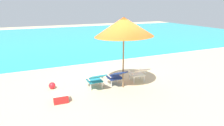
# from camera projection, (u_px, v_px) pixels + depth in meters

# --- Properties ---
(ground_plane) EXTENTS (40.00, 40.00, 0.00)m
(ground_plane) POSITION_uv_depth(u_px,v_px,m) (85.00, 59.00, 11.55)
(ground_plane) COLOR #CCB78E
(ocean_band) EXTENTS (40.00, 18.00, 0.01)m
(ocean_band) POSITION_uv_depth(u_px,v_px,m) (59.00, 38.00, 18.70)
(ocean_band) COLOR #28B2B7
(ocean_band) RESTS_ON ground_plane
(lounge_chair_left) EXTENTS (0.55, 0.88, 0.68)m
(lounge_chair_left) POSITION_uv_depth(u_px,v_px,m) (96.00, 79.00, 7.42)
(lounge_chair_left) COLOR teal
(lounge_chair_left) RESTS_ON ground_plane
(lounge_chair_center) EXTENTS (0.56, 0.88, 0.68)m
(lounge_chair_center) POSITION_uv_depth(u_px,v_px,m) (116.00, 76.00, 7.73)
(lounge_chair_center) COLOR navy
(lounge_chair_center) RESTS_ON ground_plane
(lounge_chair_right) EXTENTS (0.63, 0.93, 0.68)m
(lounge_chair_right) POSITION_uv_depth(u_px,v_px,m) (139.00, 73.00, 8.07)
(lounge_chair_right) COLOR silver
(lounge_chair_right) RESTS_ON ground_plane
(beach_umbrella_center) EXTENTS (2.94, 2.94, 2.62)m
(beach_umbrella_center) POSITION_uv_depth(u_px,v_px,m) (124.00, 27.00, 7.08)
(beach_umbrella_center) COLOR olive
(beach_umbrella_center) RESTS_ON ground_plane
(beach_ball) EXTENTS (0.25, 0.25, 0.25)m
(beach_ball) POSITION_uv_depth(u_px,v_px,m) (52.00, 86.00, 7.54)
(beach_ball) COLOR red
(beach_ball) RESTS_ON ground_plane
(cooler_box) EXTENTS (0.49, 0.35, 0.32)m
(cooler_box) POSITION_uv_depth(u_px,v_px,m) (61.00, 98.00, 6.48)
(cooler_box) COLOR red
(cooler_box) RESTS_ON ground_plane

